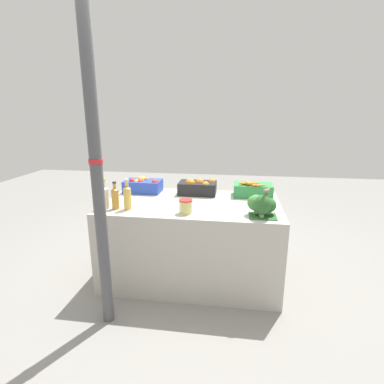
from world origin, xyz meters
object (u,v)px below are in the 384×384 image
at_px(pickle_jar, 186,206).
at_px(sparrow_bird, 266,191).
at_px(broccoli_pile, 262,205).
at_px(juice_bottle_amber, 115,197).
at_px(apple_crate, 143,185).
at_px(juice_bottle_golden, 127,197).
at_px(orange_crate, 198,187).
at_px(support_pole, 97,177).
at_px(carrot_crate, 253,190).
at_px(juice_bottle_cloudy, 104,196).

xyz_separation_m(pickle_jar, sparrow_bird, (0.65, -0.01, 0.16)).
bearing_deg(broccoli_pile, juice_bottle_amber, 179.37).
bearing_deg(apple_crate, juice_bottle_amber, -96.50).
distance_m(apple_crate, sparrow_bird, 1.37).
bearing_deg(sparrow_bird, juice_bottle_golden, -69.29).
bearing_deg(juice_bottle_golden, orange_crate, 47.10).
xyz_separation_m(support_pole, juice_bottle_golden, (0.04, 0.46, -0.27)).
xyz_separation_m(apple_crate, pickle_jar, (0.56, -0.61, -0.02)).
bearing_deg(juice_bottle_golden, sparrow_bird, -2.16).
relative_size(carrot_crate, juice_bottle_amber, 1.56).
relative_size(orange_crate, broccoli_pile, 1.60).
distance_m(apple_crate, carrot_crate, 1.14).
bearing_deg(juice_bottle_amber, broccoli_pile, -0.63).
bearing_deg(broccoli_pile, support_pole, -159.08).
relative_size(apple_crate, sparrow_bird, 2.94).
height_order(carrot_crate, pickle_jar, carrot_crate).
distance_m(support_pole, broccoli_pile, 1.29).
distance_m(support_pole, juice_bottle_amber, 0.55).
height_order(juice_bottle_cloudy, sparrow_bird, juice_bottle_cloudy).
distance_m(apple_crate, juice_bottle_cloudy, 0.61).
relative_size(support_pole, juice_bottle_amber, 9.45).
bearing_deg(juice_bottle_golden, apple_crate, 94.40).
bearing_deg(pickle_jar, juice_bottle_golden, 176.57).
bearing_deg(support_pole, broccoli_pile, 20.92).
relative_size(broccoli_pile, pickle_jar, 1.99).
distance_m(orange_crate, juice_bottle_cloudy, 0.95).
bearing_deg(orange_crate, pickle_jar, -92.17).
distance_m(orange_crate, juice_bottle_amber, 0.87).
relative_size(juice_bottle_cloudy, juice_bottle_amber, 1.09).
bearing_deg(carrot_crate, juice_bottle_golden, -152.20).
bearing_deg(pickle_jar, support_pole, -141.96).
bearing_deg(pickle_jar, apple_crate, 132.48).
distance_m(support_pole, sparrow_bird, 1.28).
bearing_deg(juice_bottle_golden, pickle_jar, -3.43).
distance_m(apple_crate, pickle_jar, 0.83).
bearing_deg(carrot_crate, juice_bottle_amber, -154.42).
relative_size(apple_crate, pickle_jar, 3.20).
relative_size(broccoli_pile, sparrow_bird, 1.83).
bearing_deg(pickle_jar, broccoli_pile, 1.58).
xyz_separation_m(support_pole, orange_crate, (0.58, 1.04, -0.31)).
distance_m(broccoli_pile, pickle_jar, 0.62).
distance_m(support_pole, orange_crate, 1.23).
relative_size(orange_crate, juice_bottle_cloudy, 1.43).
relative_size(apple_crate, carrot_crate, 1.00).
xyz_separation_m(support_pole, broccoli_pile, (1.18, 0.45, -0.29)).
distance_m(juice_bottle_cloudy, pickle_jar, 0.73).
distance_m(carrot_crate, juice_bottle_golden, 1.24).
distance_m(apple_crate, juice_bottle_golden, 0.59).
height_order(support_pole, juice_bottle_amber, support_pole).
bearing_deg(sparrow_bird, carrot_crate, -151.15).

